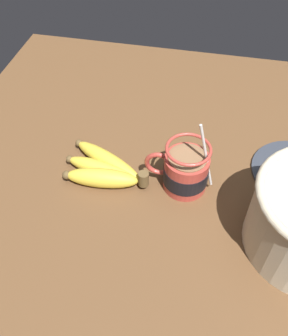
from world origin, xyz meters
The scene contains 3 objects.
table centered at (0.00, 0.00, 1.60)cm, with size 91.25×91.25×3.20cm.
coffee_mug centered at (-6.36, 3.38, 7.28)cm, with size 13.08×8.48×15.68cm.
banana_bunch centered at (9.13, 4.20, 4.96)cm, with size 17.49×12.48×4.18cm.
Camera 1 is at (-8.36, 50.18, 59.01)cm, focal length 40.00 mm.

